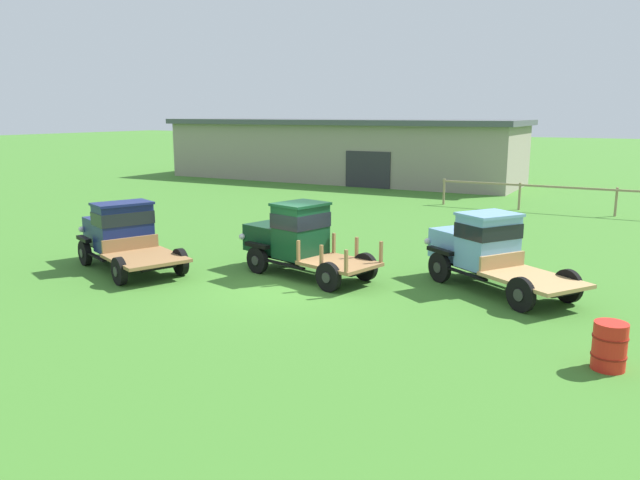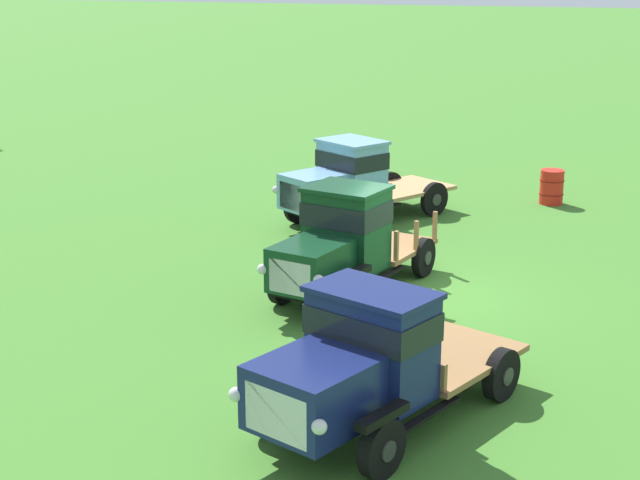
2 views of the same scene
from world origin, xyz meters
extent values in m
plane|color=#3D7528|center=(0.00, 0.00, 0.00)|extent=(240.00, 240.00, 0.00)
cylinder|color=black|center=(-7.13, -0.95, 0.41)|extent=(0.83, 0.51, 0.82)
cylinder|color=#2D2D2D|center=(-7.17, -1.05, 0.41)|extent=(0.28, 0.14, 0.29)
cylinder|color=black|center=(-6.37, 0.81, 0.41)|extent=(0.83, 0.51, 0.82)
cylinder|color=#2D2D2D|center=(-6.33, 0.91, 0.41)|extent=(0.28, 0.14, 0.29)
cylinder|color=black|center=(-4.32, -2.15, 0.41)|extent=(0.83, 0.51, 0.82)
cylinder|color=#2D2D2D|center=(-4.37, -2.26, 0.41)|extent=(0.28, 0.14, 0.29)
cylinder|color=black|center=(-3.57, -0.40, 0.41)|extent=(0.83, 0.51, 0.82)
cylinder|color=#2D2D2D|center=(-3.52, -0.29, 0.41)|extent=(0.28, 0.14, 0.29)
cube|color=black|center=(-5.42, -0.64, 0.49)|extent=(4.53, 2.73, 0.12)
cube|color=#141E51|center=(-6.96, 0.02, 1.00)|extent=(1.93, 1.83, 0.89)
cube|color=silver|center=(-7.63, 0.31, 0.95)|extent=(0.47, 0.99, 0.67)
sphere|color=silver|center=(-7.92, -0.34, 1.02)|extent=(0.20, 0.20, 0.20)
sphere|color=silver|center=(-7.36, 0.97, 1.02)|extent=(0.20, 0.20, 0.20)
cube|color=black|center=(-7.13, -0.95, 0.87)|extent=(0.95, 0.56, 0.12)
cube|color=black|center=(-6.37, 0.81, 0.87)|extent=(0.95, 0.56, 0.12)
cube|color=#141E51|center=(-5.81, -0.47, 1.29)|extent=(1.56, 1.93, 1.48)
cube|color=black|center=(-5.81, -0.47, 1.62)|extent=(1.61, 1.98, 0.41)
cube|color=#141E51|center=(-5.81, -0.47, 2.07)|extent=(1.68, 2.04, 0.08)
cube|color=black|center=(-6.09, -1.37, 0.47)|extent=(1.31, 0.67, 0.05)
cube|color=black|center=(-5.35, 0.35, 0.47)|extent=(1.31, 0.67, 0.05)
cube|color=olive|center=(-4.27, -1.13, 0.60)|extent=(2.94, 2.72, 0.10)
cube|color=olive|center=(-5.32, -0.68, 0.83)|extent=(0.79, 1.70, 0.44)
cylinder|color=black|center=(-1.60, 0.90, 0.42)|extent=(0.85, 0.37, 0.83)
cylinder|color=#2D2D2D|center=(-1.62, 0.80, 0.42)|extent=(0.29, 0.10, 0.29)
cylinder|color=black|center=(-1.19, 2.46, 0.42)|extent=(0.85, 0.37, 0.83)
cylinder|color=#2D2D2D|center=(-1.17, 2.56, 0.42)|extent=(0.29, 0.10, 0.29)
cylinder|color=black|center=(1.29, 0.15, 0.42)|extent=(0.85, 0.37, 0.83)
cylinder|color=#2D2D2D|center=(1.27, 0.06, 0.42)|extent=(0.29, 0.10, 0.29)
cylinder|color=black|center=(1.69, 1.72, 0.42)|extent=(0.85, 0.37, 0.83)
cylinder|color=#2D2D2D|center=(1.72, 1.82, 0.42)|extent=(0.29, 0.10, 0.29)
cube|color=black|center=(-0.08, 1.34, 0.50)|extent=(4.38, 1.93, 0.12)
cube|color=#0F381E|center=(-1.61, 1.74, 0.98)|extent=(1.74, 1.47, 0.84)
cube|color=silver|center=(-2.31, 1.92, 0.94)|extent=(0.28, 0.88, 0.63)
sphere|color=silver|center=(-2.47, 1.33, 1.00)|extent=(0.20, 0.20, 0.20)
sphere|color=silver|center=(-2.17, 2.51, 1.00)|extent=(0.20, 0.20, 0.20)
cube|color=black|center=(-1.60, 0.90, 0.88)|extent=(0.98, 0.43, 0.12)
cube|color=black|center=(-1.19, 2.46, 0.88)|extent=(0.98, 0.43, 0.12)
cube|color=#0F381E|center=(-0.33, 1.41, 1.36)|extent=(1.45, 1.66, 1.59)
cube|color=black|center=(-0.33, 1.41, 1.71)|extent=(1.51, 1.70, 0.45)
cube|color=#0F381E|center=(-0.33, 1.41, 2.19)|extent=(1.58, 1.75, 0.08)
cube|color=black|center=(-0.42, 0.61, 0.48)|extent=(1.57, 0.53, 0.05)
cube|color=black|center=(-0.03, 2.15, 0.48)|extent=(1.57, 0.53, 0.05)
cube|color=olive|center=(1.20, 1.01, 0.61)|extent=(2.37, 2.07, 0.10)
cube|color=olive|center=(0.12, 0.50, 0.97)|extent=(0.10, 0.10, 0.62)
cube|color=olive|center=(0.50, 1.99, 0.97)|extent=(0.10, 0.10, 0.62)
cube|color=olive|center=(1.01, 0.27, 0.97)|extent=(0.10, 0.10, 0.62)
cube|color=olive|center=(1.39, 1.76, 0.97)|extent=(0.10, 0.10, 0.62)
cube|color=olive|center=(1.89, 0.04, 0.97)|extent=(0.10, 0.10, 0.62)
cube|color=olive|center=(2.27, 1.53, 0.97)|extent=(0.10, 0.10, 0.62)
cylinder|color=black|center=(3.68, 2.61, 0.45)|extent=(0.83, 0.61, 0.89)
cylinder|color=#2D2D2D|center=(3.64, 2.53, 0.45)|extent=(0.28, 0.20, 0.31)
cylinder|color=black|center=(4.61, 4.02, 0.45)|extent=(0.83, 0.61, 0.89)
cylinder|color=#2D2D2D|center=(4.66, 4.09, 0.45)|extent=(0.28, 0.20, 0.31)
cylinder|color=black|center=(6.35, 0.86, 0.45)|extent=(0.83, 0.61, 0.89)
cylinder|color=#2D2D2D|center=(6.30, 0.79, 0.45)|extent=(0.28, 0.20, 0.31)
cylinder|color=black|center=(7.27, 2.27, 0.45)|extent=(0.83, 0.61, 0.89)
cylinder|color=#2D2D2D|center=(7.32, 2.35, 0.45)|extent=(0.28, 0.20, 0.31)
cube|color=black|center=(5.46, 2.45, 0.53)|extent=(4.31, 3.26, 0.12)
cube|color=#70A3D1|center=(3.97, 3.43, 1.02)|extent=(1.80, 1.74, 0.87)
cube|color=silver|center=(3.42, 3.79, 0.98)|extent=(0.56, 0.81, 0.65)
sphere|color=silver|center=(3.06, 3.27, 1.04)|extent=(0.20, 0.20, 0.20)
sphere|color=silver|center=(3.76, 4.32, 1.04)|extent=(0.20, 0.20, 0.20)
cube|color=black|center=(3.68, 2.61, 0.94)|extent=(0.97, 0.73, 0.12)
cube|color=black|center=(4.61, 4.02, 0.94)|extent=(0.97, 0.73, 0.12)
cube|color=#70A3D1|center=(5.02, 2.74, 1.32)|extent=(1.74, 1.85, 1.47)
cube|color=black|center=(5.02, 2.74, 1.66)|extent=(1.80, 1.90, 0.41)
cube|color=#70A3D1|center=(5.02, 2.74, 2.10)|extent=(1.87, 1.97, 0.08)
cube|color=black|center=(4.66, 1.99, 0.51)|extent=(1.38, 0.97, 0.05)
cube|color=black|center=(5.56, 3.37, 0.51)|extent=(1.38, 0.97, 0.05)
cube|color=tan|center=(6.50, 1.77, 0.64)|extent=(2.98, 2.77, 0.10)
cube|color=tan|center=(5.52, 2.42, 0.87)|extent=(0.94, 1.38, 0.44)
cylinder|color=red|center=(8.58, -1.97, 0.47)|extent=(0.64, 0.64, 0.94)
cylinder|color=maroon|center=(8.58, -1.97, 0.66)|extent=(0.67, 0.67, 0.03)
cylinder|color=maroon|center=(8.58, -1.97, 0.28)|extent=(0.67, 0.67, 0.03)
camera|label=1|loc=(9.13, -14.65, 4.89)|focal=35.00mm
camera|label=2|loc=(-18.29, -3.50, 6.54)|focal=55.00mm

